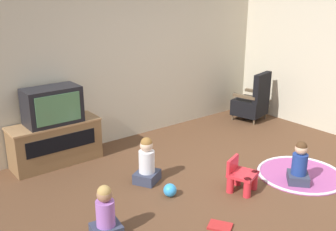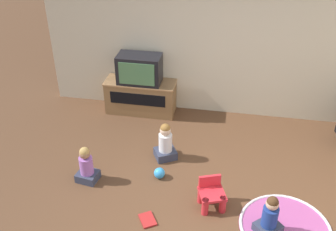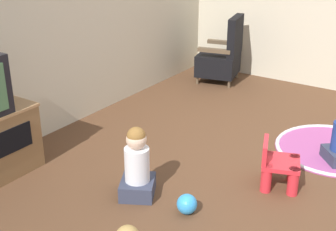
% 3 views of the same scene
% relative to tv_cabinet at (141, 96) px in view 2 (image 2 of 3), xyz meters
% --- Properties ---
extents(ground_plane, '(30.00, 30.00, 0.00)m').
position_rel_tv_cabinet_xyz_m(ground_plane, '(1.35, -2.20, -0.31)').
color(ground_plane, brown).
extents(wall_back, '(5.84, 0.12, 2.84)m').
position_rel_tv_cabinet_xyz_m(wall_back, '(1.27, 0.30, 1.11)').
color(wall_back, beige).
rests_on(wall_back, ground_plane).
extents(tv_cabinet, '(1.22, 0.46, 0.59)m').
position_rel_tv_cabinet_xyz_m(tv_cabinet, '(0.00, 0.00, 0.00)').
color(tv_cabinet, brown).
rests_on(tv_cabinet, ground_plane).
extents(television, '(0.73, 0.41, 0.49)m').
position_rel_tv_cabinet_xyz_m(television, '(-0.00, -0.01, 0.53)').
color(television, black).
rests_on(television, tv_cabinet).
extents(yellow_kid_chair, '(0.40, 0.39, 0.40)m').
position_rel_tv_cabinet_xyz_m(yellow_kid_chair, '(1.43, -2.10, -0.14)').
color(yellow_kid_chair, red).
rests_on(yellow_kid_chair, ground_plane).
extents(play_mat, '(1.11, 1.11, 0.04)m').
position_rel_tv_cabinet_xyz_m(play_mat, '(2.35, -2.31, -0.30)').
color(play_mat, '#A54C8C').
rests_on(play_mat, ground_plane).
extents(child_watching_left, '(0.38, 0.37, 0.56)m').
position_rel_tv_cabinet_xyz_m(child_watching_left, '(2.13, -2.41, -0.07)').
color(child_watching_left, '#33384C').
rests_on(child_watching_left, ground_plane).
extents(child_watching_center, '(0.39, 0.38, 0.59)m').
position_rel_tv_cabinet_xyz_m(child_watching_center, '(0.67, -1.22, -0.05)').
color(child_watching_center, '#33384C').
rests_on(child_watching_center, ground_plane).
extents(child_watching_right, '(0.32, 0.29, 0.55)m').
position_rel_tv_cabinet_xyz_m(child_watching_right, '(-0.30, -1.91, -0.07)').
color(child_watching_right, '#33384C').
rests_on(child_watching_right, ground_plane).
extents(toy_ball, '(0.16, 0.16, 0.16)m').
position_rel_tv_cabinet_xyz_m(toy_ball, '(0.67, -1.69, -0.23)').
color(toy_ball, '#3399E5').
rests_on(toy_ball, ground_plane).
extents(book, '(0.27, 0.29, 0.02)m').
position_rel_tv_cabinet_xyz_m(book, '(0.68, -2.49, -0.30)').
color(book, '#B22323').
rests_on(book, ground_plane).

